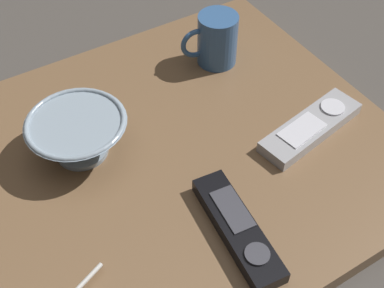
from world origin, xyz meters
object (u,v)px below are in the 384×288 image
tv_remote_near (237,228)px  tv_remote_far (311,127)px  cereal_bowl (78,135)px  coffee_mug (216,40)px

tv_remote_near → tv_remote_far: tv_remote_near is taller
cereal_bowl → tv_remote_far: 0.36m
cereal_bowl → tv_remote_far: (-0.15, -0.33, -0.03)m
tv_remote_near → tv_remote_far: bearing=-65.5°
cereal_bowl → tv_remote_far: cereal_bowl is taller
tv_remote_near → tv_remote_far: size_ratio=0.95×
coffee_mug → tv_remote_far: (-0.23, -0.03, -0.04)m
coffee_mug → cereal_bowl: bearing=105.0°
tv_remote_near → cereal_bowl: bearing=26.2°
cereal_bowl → tv_remote_near: (-0.25, -0.12, -0.03)m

